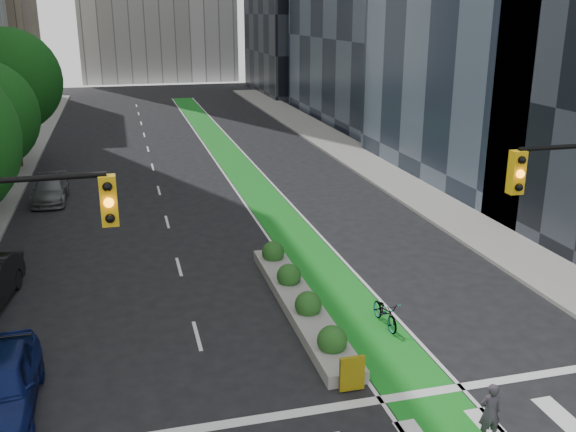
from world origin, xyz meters
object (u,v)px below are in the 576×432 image
bicycle (385,312)px  parked_car_left_far (50,190)px  median_planter (300,299)px  cyclist (490,412)px

bicycle → parked_car_left_far: 21.72m
median_planter → cyclist: (2.47, -8.02, 0.40)m
bicycle → cyclist: 6.16m
bicycle → parked_car_left_far: parked_car_left_far is taller
median_planter → bicycle: bearing=-37.9°
bicycle → parked_car_left_far: size_ratio=0.41×
median_planter → cyclist: 8.41m
median_planter → cyclist: bearing=-72.9°
median_planter → parked_car_left_far: bearing=120.4°
bicycle → cyclist: size_ratio=1.15×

